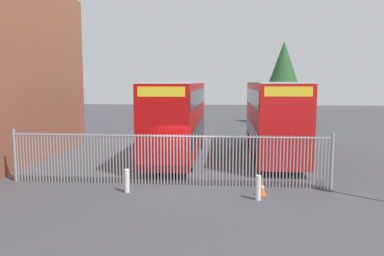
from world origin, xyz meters
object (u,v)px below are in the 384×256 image
(bollard_near_left, at_px, (127,181))
(traffic_cone_by_gate, at_px, (262,188))
(double_decker_bus_behind_fence_left, at_px, (273,116))
(bollard_center_front, at_px, (258,188))
(double_decker_bus_near_gate, at_px, (177,116))

(bollard_near_left, height_order, traffic_cone_by_gate, bollard_near_left)
(double_decker_bus_behind_fence_left, distance_m, traffic_cone_by_gate, 8.36)
(double_decker_bus_behind_fence_left, distance_m, bollard_center_front, 8.91)
(bollard_near_left, xyz_separation_m, bollard_center_front, (5.19, -0.53, 0.00))
(double_decker_bus_behind_fence_left, xyz_separation_m, bollard_center_front, (-1.51, -8.57, -1.95))
(double_decker_bus_near_gate, relative_size, traffic_cone_by_gate, 18.32)
(bollard_near_left, bearing_deg, double_decker_bus_near_gate, 81.57)
(double_decker_bus_behind_fence_left, xyz_separation_m, bollard_near_left, (-6.70, -8.03, -1.95))
(bollard_near_left, xyz_separation_m, traffic_cone_by_gate, (5.38, 0.06, -0.19))
(double_decker_bus_behind_fence_left, bearing_deg, double_decker_bus_near_gate, -173.13)
(traffic_cone_by_gate, bearing_deg, bollard_center_front, -107.76)
(bollard_near_left, relative_size, traffic_cone_by_gate, 1.61)
(double_decker_bus_near_gate, distance_m, traffic_cone_by_gate, 8.73)
(double_decker_bus_behind_fence_left, height_order, bollard_near_left, double_decker_bus_behind_fence_left)
(double_decker_bus_behind_fence_left, bearing_deg, bollard_center_front, -99.98)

